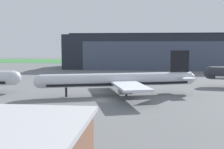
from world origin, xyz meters
TOP-DOWN VIEW (x-y plane):
  - ground_plane at (0.00, 0.00)m, footprint 440.00×440.00m
  - grass_field_strip at (0.00, 157.14)m, footprint 440.00×56.00m
  - maintenance_hangar at (15.03, 99.60)m, footprint 95.76×40.80m
  - airliner_near_right at (3.85, 7.48)m, footprint 41.66×33.71m

SIDE VIEW (x-z plane):
  - ground_plane at x=0.00m, z-range 0.00..0.00m
  - grass_field_strip at x=0.00m, z-range 0.00..0.08m
  - airliner_near_right at x=3.85m, z-range -1.89..9.84m
  - maintenance_hangar at x=15.03m, z-range -0.46..19.47m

